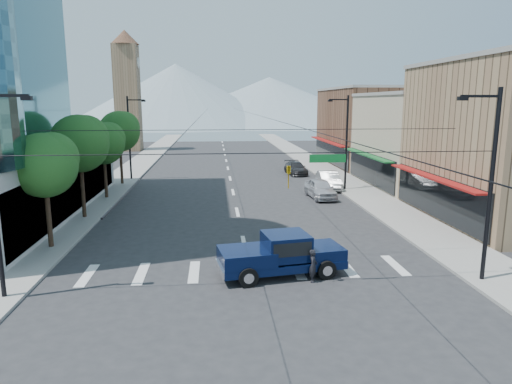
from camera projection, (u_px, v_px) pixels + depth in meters
ground at (252, 282)px, 21.57m from camera, size 160.00×160.00×0.00m
sidewalk_left at (136, 167)px, 59.58m from camera, size 4.00×120.00×0.15m
sidewalk_right at (316, 165)px, 61.72m from camera, size 4.00×120.00×0.15m
shop_mid at (430, 141)px, 45.94m from camera, size 12.00×14.00×9.00m
shop_far at (375, 128)px, 61.48m from camera, size 12.00×18.00×10.00m
clock_tower at (127, 89)px, 78.63m from camera, size 4.80×4.80×20.40m
mountain_left at (177, 95)px, 164.69m from camera, size 80.00×80.00×22.00m
mountain_right at (269, 101)px, 177.97m from camera, size 90.00×90.00×18.00m
tree_near at (47, 163)px, 25.58m from camera, size 3.65×3.64×6.71m
tree_midnear at (81, 142)px, 32.31m from camera, size 4.09×4.09×7.52m
tree_midfar at (105, 142)px, 39.26m from camera, size 3.65×3.64×6.71m
tree_far at (121, 130)px, 45.99m from camera, size 4.09×4.09×7.52m
signal_rig at (259, 189)px, 19.72m from camera, size 21.80×0.20×9.00m
lamp_pole_nw at (130, 135)px, 48.98m from camera, size 2.00×0.25×9.00m
lamp_pole_ne at (345, 139)px, 43.07m from camera, size 2.00×0.25×9.00m
pickup_truck at (281, 254)px, 22.20m from camera, size 6.44×3.16×2.09m
pedestrian at (313, 266)px, 21.43m from camera, size 0.54×0.67×1.58m
parked_car_near at (320, 189)px, 40.32m from camera, size 2.35×5.10×1.69m
parked_car_mid at (329, 180)px, 44.57m from camera, size 2.13×5.30×1.71m
parked_car_far at (296, 168)px, 53.74m from camera, size 2.34×5.14×1.46m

